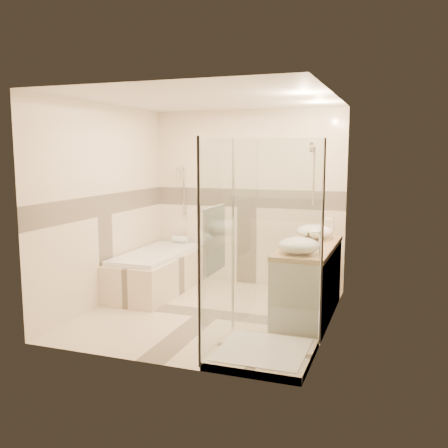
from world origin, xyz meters
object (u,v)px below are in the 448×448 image
(bathtub, at_px, (157,270))
(amenity_bottle_b, at_px, (308,238))
(vessel_sink_near, at_px, (314,231))
(amenity_bottle_a, at_px, (308,239))
(shower_enclosure, at_px, (254,302))
(vessel_sink_far, at_px, (299,245))
(vanity, at_px, (308,281))

(bathtub, bearing_deg, amenity_bottle_b, -8.42)
(vessel_sink_near, distance_m, amenity_bottle_a, 0.45)
(shower_enclosure, bearing_deg, vessel_sink_far, 69.80)
(vanity, relative_size, amenity_bottle_a, 11.45)
(vanity, xyz_separation_m, amenity_bottle_b, (-0.02, 0.03, 0.49))
(vessel_sink_near, bearing_deg, shower_enclosure, -98.95)
(vessel_sink_near, distance_m, vessel_sink_far, 0.99)
(shower_enclosure, bearing_deg, amenity_bottle_a, 78.03)
(bathtub, height_order, vessel_sink_far, vessel_sink_far)
(vessel_sink_near, bearing_deg, amenity_bottle_b, -90.00)
(bathtub, relative_size, vessel_sink_near, 3.81)
(bathtub, relative_size, amenity_bottle_a, 12.01)
(shower_enclosure, distance_m, vessel_sink_near, 1.81)
(vessel_sink_far, bearing_deg, amenity_bottle_a, 90.00)
(vanity, distance_m, shower_enclosure, 1.31)
(bathtub, height_order, amenity_bottle_a, amenity_bottle_a)
(vanity, xyz_separation_m, vessel_sink_near, (-0.02, 0.46, 0.51))
(vessel_sink_far, relative_size, amenity_bottle_b, 3.18)
(bathtub, distance_m, vessel_sink_near, 2.22)
(bathtub, xyz_separation_m, shower_enclosure, (1.86, -1.62, 0.20))
(vanity, bearing_deg, shower_enclosure, -102.97)
(shower_enclosure, relative_size, amenity_bottle_b, 14.95)
(vessel_sink_near, bearing_deg, vanity, -87.52)
(amenity_bottle_a, bearing_deg, amenity_bottle_b, 90.00)
(vessel_sink_near, bearing_deg, vessel_sink_far, -90.00)
(vessel_sink_near, height_order, amenity_bottle_b, vessel_sink_near)
(bathtub, xyz_separation_m, vessel_sink_far, (2.13, -0.88, 0.63))
(bathtub, height_order, vessel_sink_near, vessel_sink_near)
(shower_enclosure, bearing_deg, vanity, 77.03)
(bathtub, bearing_deg, vessel_sink_far, -22.43)
(vanity, bearing_deg, amenity_bottle_b, 120.00)
(bathtub, xyz_separation_m, amenity_bottle_a, (2.13, -0.33, 0.61))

